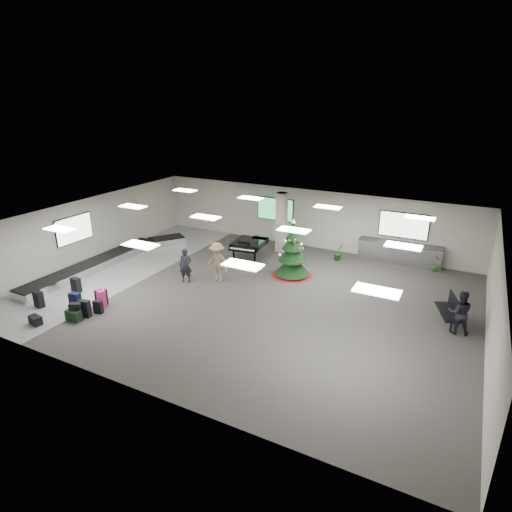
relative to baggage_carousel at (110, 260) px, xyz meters
The scene contains 22 objects.
ground 7.84m from the baggage_carousel, ahead, with size 18.00×18.00×0.00m, color #3E3A38.
room_envelope 7.79m from the baggage_carousel, ahead, with size 18.02×14.02×3.21m.
baggage_carousel is the anchor object (origin of this frame).
service_counter 14.50m from the baggage_carousel, 27.67° to the left, with size 4.05×0.65×1.08m.
suitcase_0 5.67m from the baggage_carousel, 57.01° to the right, with size 0.47×0.40×0.66m.
suitcase_1 5.53m from the baggage_carousel, 54.03° to the right, with size 0.47×0.31×0.69m.
pink_suitcase 4.80m from the baggage_carousel, 48.57° to the right, with size 0.53×0.42×0.75m.
suitcase_3 4.66m from the baggage_carousel, 48.49° to the right, with size 0.50×0.40×0.68m.
navy_suitcase 4.80m from the baggage_carousel, 60.23° to the right, with size 0.46×0.31×0.68m.
suitcase_5 4.84m from the baggage_carousel, 78.37° to the right, with size 0.48×0.32×0.69m.
green_duffel 5.79m from the baggage_carousel, 57.67° to the right, with size 0.60×0.31×0.42m.
suitcase_7 5.33m from the baggage_carousel, 49.34° to the right, with size 0.39×0.26×0.53m.
suitcase_8 3.29m from the baggage_carousel, 69.26° to the right, with size 0.46×0.29×0.66m.
black_duffel 6.13m from the baggage_carousel, 69.97° to the right, with size 0.55×0.36×0.36m.
christmas_tree 9.17m from the baggage_carousel, 18.12° to the left, with size 1.93×1.93×2.75m.
grand_piano 7.03m from the baggage_carousel, 33.88° to the left, with size 1.67×2.05×1.09m.
bench 15.68m from the baggage_carousel, ahead, with size 1.04×1.69×1.02m.
traveler_a 4.77m from the baggage_carousel, ahead, with size 0.57×0.38×1.57m, color black.
traveler_b 6.05m from the baggage_carousel, ahead, with size 1.20×0.69×1.85m, color #856B52.
traveler_bench 15.94m from the baggage_carousel, ahead, with size 0.79×0.62×1.63m, color black.
potted_plant_left 11.54m from the baggage_carousel, 29.74° to the left, with size 0.50×0.40×0.90m, color #163F14.
potted_plant_right 15.97m from the baggage_carousel, 24.06° to the left, with size 0.46×0.46×0.81m, color #163F14.
Camera 1 is at (7.84, -14.42, 7.91)m, focal length 30.00 mm.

